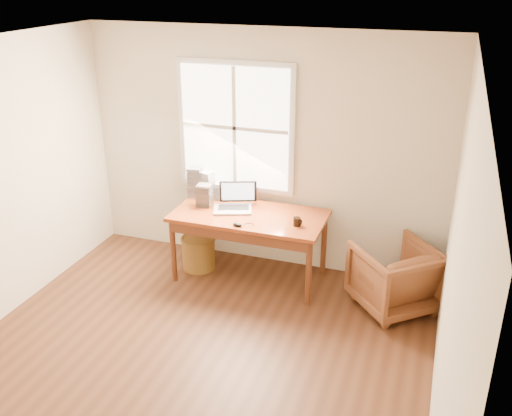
# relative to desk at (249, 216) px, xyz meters

# --- Properties ---
(room_shell) EXTENTS (4.04, 4.54, 2.64)m
(room_shell) POSITION_rel_desk_xyz_m (-0.02, -1.64, 0.59)
(room_shell) COLOR #512E1C
(room_shell) RESTS_ON ground
(desk) EXTENTS (1.60, 0.80, 0.04)m
(desk) POSITION_rel_desk_xyz_m (0.00, 0.00, 0.00)
(desk) COLOR brown
(desk) RESTS_ON room_shell
(armchair) EXTENTS (1.02, 1.02, 0.67)m
(armchair) POSITION_rel_desk_xyz_m (1.55, -0.10, -0.40)
(armchair) COLOR brown
(armchair) RESTS_ON room_shell
(wicker_stool) EXTENTS (0.38, 0.38, 0.36)m
(wicker_stool) POSITION_rel_desk_xyz_m (-0.61, 0.00, -0.55)
(wicker_stool) COLOR brown
(wicker_stool) RESTS_ON room_shell
(laptop) EXTENTS (0.53, 0.55, 0.31)m
(laptop) POSITION_rel_desk_xyz_m (-0.20, 0.03, 0.17)
(laptop) COLOR #A7A8AE
(laptop) RESTS_ON desk
(mouse) EXTENTS (0.11, 0.07, 0.03)m
(mouse) POSITION_rel_desk_xyz_m (-0.01, -0.32, 0.04)
(mouse) COLOR black
(mouse) RESTS_ON desk
(coffee_mug) EXTENTS (0.09, 0.09, 0.09)m
(coffee_mug) POSITION_rel_desk_xyz_m (0.55, -0.12, 0.06)
(coffee_mug) COLOR black
(coffee_mug) RESTS_ON desk
(cd_stack_a) EXTENTS (0.18, 0.16, 0.30)m
(cd_stack_a) POSITION_rel_desk_xyz_m (-0.61, 0.30, 0.17)
(cd_stack_a) COLOR silver
(cd_stack_a) RESTS_ON desk
(cd_stack_b) EXTENTS (0.17, 0.15, 0.24)m
(cd_stack_b) POSITION_rel_desk_xyz_m (-0.53, 0.06, 0.14)
(cd_stack_b) COLOR #232327
(cd_stack_b) RESTS_ON desk
(cd_stack_c) EXTENTS (0.17, 0.16, 0.34)m
(cd_stack_c) POSITION_rel_desk_xyz_m (-0.74, 0.27, 0.19)
(cd_stack_c) COLOR gray
(cd_stack_c) RESTS_ON desk
(cd_stack_d) EXTENTS (0.16, 0.15, 0.19)m
(cd_stack_d) POSITION_rel_desk_xyz_m (-0.42, 0.30, 0.12)
(cd_stack_d) COLOR silver
(cd_stack_d) RESTS_ON desk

